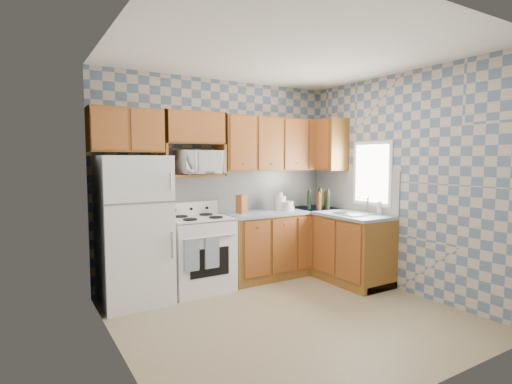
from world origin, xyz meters
TOP-DOWN VIEW (x-y plane):
  - floor at (0.00, 0.00)m, footprint 3.40×3.40m
  - back_wall at (0.00, 1.60)m, footprint 3.40×0.02m
  - right_wall at (1.70, 0.00)m, footprint 0.02×3.20m
  - backsplash_back at (0.40, 1.59)m, footprint 2.60×0.02m
  - backsplash_right at (1.69, 0.80)m, footprint 0.02×1.60m
  - refrigerator at (-1.27, 1.25)m, footprint 0.75×0.70m
  - stove_body at (-0.47, 1.28)m, footprint 0.76×0.65m
  - cooktop at (-0.47, 1.28)m, footprint 0.76×0.65m
  - backguard at (-0.47, 1.55)m, footprint 0.76×0.08m
  - dish_towel_left at (-0.70, 0.93)m, footprint 0.18×0.02m
  - dish_towel_right at (-0.45, 0.93)m, footprint 0.18×0.02m
  - base_cabinets_back at (0.82, 1.30)m, footprint 1.75×0.60m
  - base_cabinets_right at (1.40, 0.80)m, footprint 0.60×1.60m
  - countertop_back at (0.82, 1.30)m, footprint 1.77×0.63m
  - countertop_right at (1.40, 0.80)m, footprint 0.63×1.60m
  - upper_cabinets_back at (0.82, 1.44)m, footprint 1.75×0.33m
  - upper_cabinets_fridge at (-1.29, 1.44)m, footprint 0.82×0.33m
  - upper_cabinets_right at (1.53, 1.25)m, footprint 0.33×0.70m
  - microwave_shelf at (-0.47, 1.44)m, footprint 0.80×0.33m
  - microwave at (-0.40, 1.40)m, footprint 0.59×0.44m
  - sink at (1.40, 0.45)m, footprint 0.48×0.40m
  - window at (1.69, 0.45)m, footprint 0.02×0.66m
  - bottle_0 at (1.34, 1.09)m, footprint 0.06×0.06m
  - bottle_1 at (1.44, 1.04)m, footprint 0.06×0.06m
  - bottle_2 at (1.49, 1.13)m, footprint 0.06×0.06m
  - bottle_3 at (1.27, 1.04)m, footprint 0.06×0.06m
  - bottle_4 at (1.19, 1.15)m, footprint 0.06×0.06m
  - knife_block at (0.17, 1.32)m, footprint 0.14×0.14m
  - electric_kettle at (0.80, 1.32)m, footprint 0.16×0.16m
  - food_containers at (0.87, 1.24)m, footprint 0.19×0.19m
  - soap_bottle at (1.62, 0.25)m, footprint 0.06×0.06m

SIDE VIEW (x-z plane):
  - floor at x=0.00m, z-range 0.00..0.00m
  - base_cabinets_back at x=0.82m, z-range 0.00..0.88m
  - base_cabinets_right at x=1.40m, z-range 0.00..0.88m
  - stove_body at x=-0.47m, z-range 0.00..0.90m
  - dish_towel_left at x=-0.70m, z-range 0.35..0.73m
  - dish_towel_right at x=-0.45m, z-range 0.35..0.73m
  - refrigerator at x=-1.27m, z-range 0.00..1.68m
  - countertop_back at x=0.82m, z-range 0.88..0.92m
  - countertop_right at x=1.40m, z-range 0.88..0.92m
  - cooktop at x=-0.47m, z-range 0.89..0.92m
  - sink at x=1.40m, z-range 0.91..0.94m
  - food_containers at x=0.87m, z-range 0.92..1.05m
  - backguard at x=-0.47m, z-range 0.92..1.08m
  - soap_bottle at x=1.62m, z-range 0.92..1.09m
  - electric_kettle at x=0.80m, z-range 0.92..1.12m
  - bottle_3 at x=1.27m, z-range 0.92..1.16m
  - knife_block at x=0.17m, z-range 0.92..1.17m
  - bottle_2 at x=1.49m, z-range 0.92..1.17m
  - bottle_4 at x=1.19m, z-range 0.92..1.18m
  - bottle_1 at x=1.44m, z-range 0.92..1.19m
  - bottle_0 at x=1.34m, z-range 0.92..1.21m
  - backsplash_back at x=0.40m, z-range 0.92..1.48m
  - backsplash_right at x=1.69m, z-range 0.92..1.48m
  - back_wall at x=0.00m, z-range 0.00..2.70m
  - right_wall at x=1.70m, z-range 0.00..2.70m
  - microwave_shelf at x=-0.47m, z-range 1.42..1.45m
  - window at x=1.69m, z-range 1.02..1.88m
  - microwave at x=-0.40m, z-range 1.45..1.75m
  - upper_cabinets_back at x=0.82m, z-range 1.48..2.22m
  - upper_cabinets_right at x=1.53m, z-range 1.48..2.22m
  - upper_cabinets_fridge at x=-1.29m, z-range 1.72..2.22m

